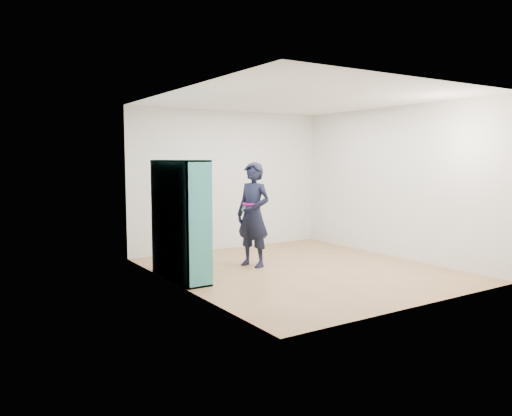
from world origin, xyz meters
TOP-DOWN VIEW (x-y plane):
  - floor at (0.00, 0.00)m, footprint 4.50×4.50m
  - ceiling at (0.00, 0.00)m, footprint 4.50×4.50m
  - wall_left at (-2.00, 0.00)m, footprint 0.02×4.50m
  - wall_right at (2.00, 0.00)m, footprint 0.02×4.50m
  - wall_back at (0.00, 2.25)m, footprint 4.00×0.02m
  - wall_front at (0.00, -2.25)m, footprint 4.00×0.02m
  - bookshelf at (-1.83, 0.47)m, footprint 0.37×1.27m
  - person at (-0.49, 0.62)m, footprint 0.57×0.70m
  - smartphone at (-0.64, 0.65)m, footprint 0.05×0.11m

SIDE VIEW (x-z plane):
  - floor at x=0.00m, z-range 0.00..0.00m
  - bookshelf at x=-1.83m, z-range -0.02..1.67m
  - person at x=-0.49m, z-range 0.00..1.66m
  - smartphone at x=-0.64m, z-range 0.87..1.01m
  - wall_left at x=-2.00m, z-range 0.00..2.60m
  - wall_right at x=2.00m, z-range 0.00..2.60m
  - wall_back at x=0.00m, z-range 0.00..2.60m
  - wall_front at x=0.00m, z-range 0.00..2.60m
  - ceiling at x=0.00m, z-range 2.60..2.60m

